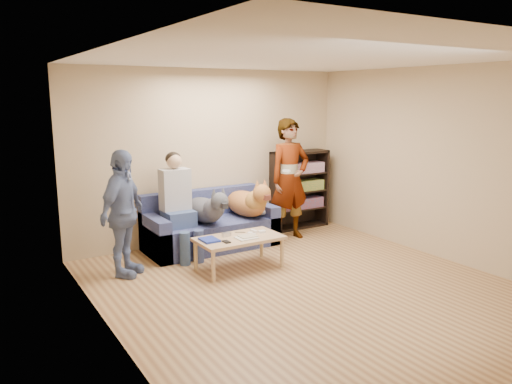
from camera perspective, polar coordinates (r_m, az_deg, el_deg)
ground at (r=5.91m, az=6.24°, el=-10.99°), size 5.00×5.00×0.00m
ceiling at (r=5.50m, az=6.82°, el=15.02°), size 5.00×5.00×0.00m
wall_back at (r=7.66m, az=-5.13°, el=4.15°), size 4.50×0.00×4.50m
wall_left at (r=4.55m, az=-16.41°, el=-0.96°), size 0.00×5.00×5.00m
wall_right at (r=7.16m, az=20.85°, el=3.00°), size 0.00×5.00×5.00m
blanket at (r=7.56m, az=0.75°, el=-2.14°), size 0.36×0.30×0.12m
person_standing_right at (r=7.71m, az=3.87°, el=1.46°), size 0.69×0.45×1.87m
person_standing_left at (r=6.30m, az=-14.99°, el=-2.41°), size 0.92×0.92×1.57m
held_controller at (r=7.40m, az=3.53°, el=2.43°), size 0.08×0.13×0.03m
notebook_blue at (r=6.28m, az=-5.36°, el=-5.46°), size 0.20×0.26×0.03m
papers at (r=6.36m, az=-1.11°, el=-5.25°), size 0.26×0.20×0.02m
magazine at (r=6.39m, az=-0.97°, el=-5.05°), size 0.22×0.17×0.01m
camera_silver at (r=6.46m, az=-3.41°, el=-4.85°), size 0.11×0.06×0.05m
controller_a at (r=6.64m, az=-0.27°, el=-4.49°), size 0.04×0.13×0.03m
controller_b at (r=6.61m, az=0.68°, el=-4.55°), size 0.09×0.06×0.03m
headphone_cup_a at (r=6.50m, az=-0.32°, el=-4.87°), size 0.07×0.07×0.02m
headphone_cup_b at (r=6.57m, az=-0.69°, el=-4.70°), size 0.07×0.07×0.02m
pen_orange at (r=6.28m, az=-1.38°, el=-5.50°), size 0.13×0.06×0.01m
pen_black at (r=6.63m, az=-1.82°, el=-4.61°), size 0.13×0.08×0.01m
wallet at (r=6.20m, az=-3.41°, el=-5.69°), size 0.07×0.12×0.02m
sofa at (r=7.39m, az=-5.32°, el=-4.17°), size 1.90×0.85×0.82m
person_seated at (r=6.95m, az=-8.89°, el=-1.05°), size 0.40×0.73×1.47m
dog_gray at (r=7.09m, az=-5.65°, el=-1.93°), size 0.40×1.24×0.57m
dog_tan at (r=7.42m, az=-0.83°, el=-1.17°), size 0.43×1.17×0.62m
coffee_table at (r=6.44m, az=-1.94°, el=-5.56°), size 1.10×0.60×0.42m
bookshelf at (r=8.42m, az=4.94°, el=0.49°), size 1.00×0.34×1.30m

